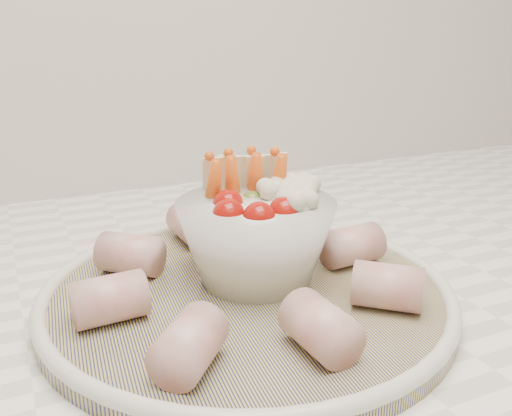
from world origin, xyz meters
name	(u,v)px	position (x,y,z in m)	size (l,w,h in m)	color
serving_platter	(247,293)	(0.17, 1.38, 0.93)	(0.36, 0.36, 0.02)	navy
veggie_bowl	(257,234)	(0.18, 1.39, 0.98)	(0.13, 0.13, 0.10)	silver
cured_meat_rolls	(246,269)	(0.17, 1.38, 0.95)	(0.27, 0.28, 0.03)	#B75454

